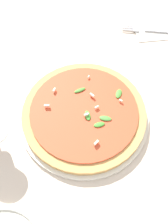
# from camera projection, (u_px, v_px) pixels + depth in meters

# --- Properties ---
(ground_plane) EXTENTS (6.00, 6.00, 0.00)m
(ground_plane) POSITION_uv_depth(u_px,v_px,m) (97.00, 121.00, 0.71)
(ground_plane) COLOR beige
(pizza_arugula_main) EXTENTS (0.35, 0.35, 0.05)m
(pizza_arugula_main) POSITION_uv_depth(u_px,v_px,m) (84.00, 114.00, 0.70)
(pizza_arugula_main) COLOR silver
(pizza_arugula_main) RESTS_ON ground_plane
(napkin) EXTENTS (0.13, 0.08, 0.01)m
(napkin) POSITION_uv_depth(u_px,v_px,m) (154.00, 31.00, 0.87)
(napkin) COLOR silver
(napkin) RESTS_ON ground_plane
(fork) EXTENTS (0.20, 0.06, 0.00)m
(fork) POSITION_uv_depth(u_px,v_px,m) (152.00, 30.00, 0.87)
(fork) COLOR silver
(fork) RESTS_ON ground_plane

